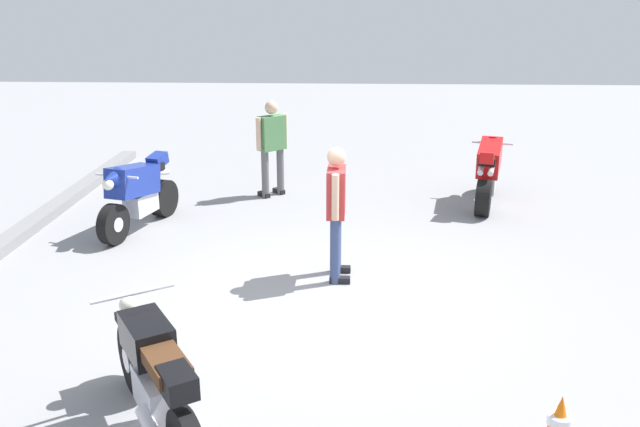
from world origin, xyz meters
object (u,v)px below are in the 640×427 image
person_in_red_shirt (336,205)px  motorcycle_black_cruiser (156,379)px  motorcycle_red_sportbike (488,170)px  person_in_green_shirt (272,142)px  motorcycle_blue_sportbike (138,192)px  traffic_cone (559,426)px

person_in_red_shirt → motorcycle_black_cruiser: bearing=-112.2°
motorcycle_red_sportbike → person_in_red_shirt: bearing=157.5°
motorcycle_red_sportbike → person_in_green_shirt: 3.76m
motorcycle_blue_sportbike → person_in_green_shirt: (1.84, -1.85, 0.38)m
motorcycle_red_sportbike → motorcycle_blue_sportbike: (-1.54, 5.58, 0.00)m
motorcycle_black_cruiser → person_in_red_shirt: bearing=-56.2°
motorcycle_blue_sportbike → person_in_red_shirt: 3.50m
motorcycle_red_sportbike → motorcycle_blue_sportbike: same height
person_in_green_shirt → traffic_cone: person_in_green_shirt is taller
person_in_green_shirt → traffic_cone: bearing=160.7°
motorcycle_black_cruiser → motorcycle_blue_sportbike: 5.16m
motorcycle_black_cruiser → person_in_green_shirt: person_in_green_shirt is taller
person_in_red_shirt → traffic_cone: bearing=-60.4°
motorcycle_black_cruiser → traffic_cone: bearing=-124.8°
motorcycle_red_sportbike → motorcycle_black_cruiser: bearing=164.4°
motorcycle_red_sportbike → motorcycle_blue_sportbike: bearing=121.2°
motorcycle_red_sportbike → person_in_green_shirt: (0.31, 3.73, 0.38)m
motorcycle_black_cruiser → person_in_red_shirt: person_in_red_shirt is taller
motorcycle_blue_sportbike → traffic_cone: bearing=59.8°
motorcycle_blue_sportbike → traffic_cone: 6.96m
motorcycle_black_cruiser → person_in_red_shirt: (3.20, -1.38, 0.45)m
motorcycle_red_sportbike → traffic_cone: bearing=-170.7°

